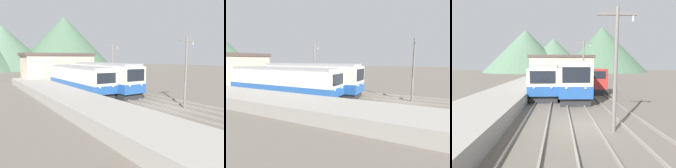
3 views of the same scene
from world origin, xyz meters
TOP-DOWN VIEW (x-y plane):
  - ground_plane at (0.00, 0.00)m, footprint 200.00×200.00m
  - platform_left at (-6.25, 0.00)m, footprint 4.50×54.00m
  - track_left at (-2.60, 0.00)m, footprint 1.54×60.00m
  - track_center at (0.20, 0.00)m, footprint 1.54×60.00m
  - track_right at (3.20, 0.00)m, footprint 1.54×60.00m
  - commuter_train_left at (-2.60, 12.65)m, footprint 2.84×14.34m
  - commuter_train_center at (0.20, 10.75)m, footprint 2.84×13.07m
  - shunting_locomotive at (3.20, 12.27)m, footprint 2.40×5.69m
  - catenary_mast_near at (1.71, -0.81)m, footprint 2.00×0.20m
  - catenary_mast_mid at (1.71, 11.04)m, footprint 2.00×0.20m
  - station_building at (-0.69, 26.00)m, footprint 12.60×6.30m

SIDE VIEW (x-z plane):
  - ground_plane at x=0.00m, z-range 0.00..0.00m
  - track_left at x=-2.60m, z-range 0.00..0.14m
  - track_center at x=0.20m, z-range 0.00..0.14m
  - track_right at x=3.20m, z-range 0.00..0.14m
  - platform_left at x=-6.25m, z-range 0.00..1.00m
  - shunting_locomotive at x=3.20m, z-range -0.29..2.71m
  - commuter_train_left at x=-2.60m, z-range -0.11..3.32m
  - commuter_train_center at x=0.20m, z-range -0.14..3.68m
  - station_building at x=-0.69m, z-range 0.02..5.32m
  - catenary_mast_near at x=1.71m, z-range 0.31..6.65m
  - catenary_mast_mid at x=1.71m, z-range 0.31..6.65m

